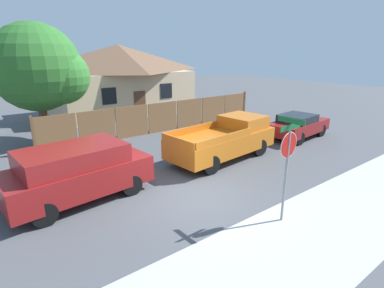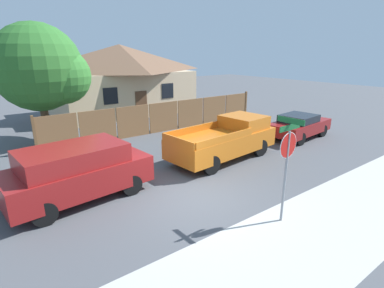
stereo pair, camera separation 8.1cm
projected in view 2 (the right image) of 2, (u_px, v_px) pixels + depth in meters
name	position (u px, v px, depth m)	size (l,w,h in m)	color
ground_plane	(195.00, 197.00, 10.07)	(80.00, 80.00, 0.00)	#4C4F54
sidewalk_strip	(284.00, 252.00, 7.32)	(36.00, 3.20, 0.01)	#B2B2AD
wooden_fence	(164.00, 117.00, 18.14)	(14.36, 0.12, 1.87)	brown
house	(121.00, 78.00, 23.35)	(10.76, 6.86, 5.20)	beige
oak_tree	(43.00, 70.00, 15.12)	(4.62, 4.40, 6.12)	brown
red_suv	(77.00, 171.00, 9.71)	(4.71, 2.46, 1.82)	maroon
orange_pickup	(226.00, 139.00, 13.53)	(5.46, 2.52, 1.80)	orange
parked_sedan	(299.00, 125.00, 16.77)	(4.19, 2.17, 1.34)	maroon
stop_sign	(287.00, 154.00, 8.10)	(0.90, 0.81, 3.04)	gray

